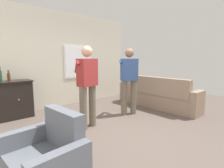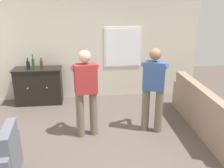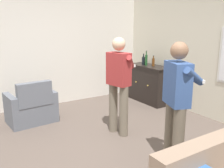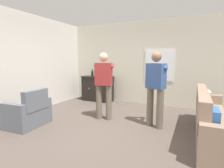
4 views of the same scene
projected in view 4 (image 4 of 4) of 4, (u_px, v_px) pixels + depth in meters
The scene contains 11 objects.
ground at pixel (106, 130), 3.79m from camera, with size 10.40×10.40×0.00m, color brown.
wall_back_with_window at pixel (142, 63), 5.97m from camera, with size 5.20×0.15×2.80m.
wall_side_left at pixel (18, 64), 4.72m from camera, with size 0.12×5.20×2.80m, color silver.
couch at pixel (210, 120), 3.40m from camera, with size 0.57×2.54×0.92m.
armchair at pixel (29, 114), 3.98m from camera, with size 0.70×0.92×0.85m.
sideboard_cabinet at pixel (98, 89), 6.43m from camera, with size 1.16×0.49×0.91m.
bottle_wine_green at pixel (100, 74), 6.32m from camera, with size 0.07×0.07×0.25m.
bottle_liquor_amber at pixel (95, 73), 6.33m from camera, with size 0.06×0.06×0.36m.
bottle_spirits_clear at pixel (92, 73), 6.40m from camera, with size 0.08×0.08×0.27m.
person_standing_left at pixel (104, 83), 4.37m from camera, with size 0.55×0.51×1.68m.
person_standing_right at pixel (156, 86), 3.85m from camera, with size 0.52×0.52×1.68m.
Camera 4 is at (1.67, -3.21, 1.50)m, focal length 28.00 mm.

